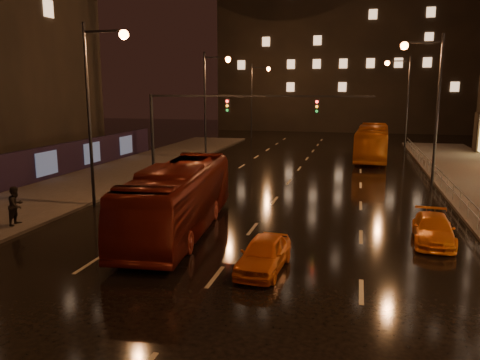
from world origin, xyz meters
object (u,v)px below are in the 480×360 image
Objects in this scene: taxi_near at (264,254)px; taxi_far at (433,229)px; pedestrian_b at (16,205)px; bus_red at (179,198)px; bus_curb at (372,142)px.

taxi_near reaches higher than taxi_far.
taxi_far is 19.17m from pedestrian_b.
taxi_far is at bearing 0.19° from bus_red.
taxi_near is 12.78m from pedestrian_b.
bus_red reaches higher than taxi_near.
taxi_near is at bearing -95.59° from bus_curb.
taxi_near is at bearing -44.29° from bus_red.
bus_curb is at bearing 64.80° from bus_red.
bus_curb is at bearing 85.38° from taxi_near.
bus_curb reaches higher than bus_red.
taxi_far is at bearing 41.34° from taxi_near.
bus_red is 6.14× the size of pedestrian_b.
bus_curb is at bearing 98.09° from taxi_far.
bus_curb reaches higher than taxi_near.
taxi_far is (11.22, 1.17, -1.00)m from bus_red.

